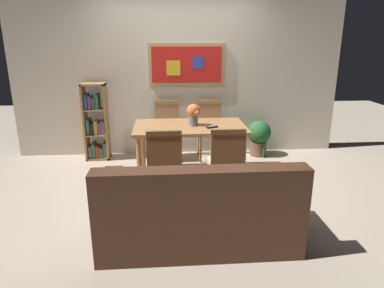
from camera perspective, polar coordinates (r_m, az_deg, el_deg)
name	(u,v)px	position (r m, az deg, el deg)	size (l,w,h in m)	color
ground_plane	(184,187)	(4.53, -1.27, -7.10)	(12.00, 12.00, 0.00)	tan
wall_back_with_painting	(179,74)	(5.66, -2.19, 11.45)	(5.20, 0.14, 2.60)	beige
dining_table	(190,132)	(4.68, -0.36, 1.92)	(1.48, 0.87, 0.73)	#9E7042
dining_chair_far_right	(210,125)	(5.50, 2.91, 3.18)	(0.40, 0.41, 0.91)	#9E7042
dining_chair_far_left	(167,125)	(5.48, -4.09, 3.10)	(0.40, 0.41, 0.91)	#9E7042
dining_chair_near_left	(165,161)	(3.90, -4.52, -2.74)	(0.40, 0.41, 0.91)	#9E7042
dining_chair_near_right	(226,159)	(3.97, 5.60, -2.40)	(0.40, 0.41, 0.91)	#9E7042
leather_couch	(198,212)	(3.27, 1.03, -11.13)	(1.80, 0.84, 0.84)	#472819
bookshelf	(96,126)	(5.64, -15.43, 2.93)	(0.36, 0.28, 1.20)	#9E7042
potted_ivy	(259,136)	(5.74, 10.91, 1.27)	(0.38, 0.38, 0.58)	brown
flower_vase	(194,113)	(4.61, 0.25, 5.09)	(0.19, 0.19, 0.29)	slate
tv_remote	(212,127)	(4.53, 3.32, 2.80)	(0.16, 0.10, 0.02)	black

